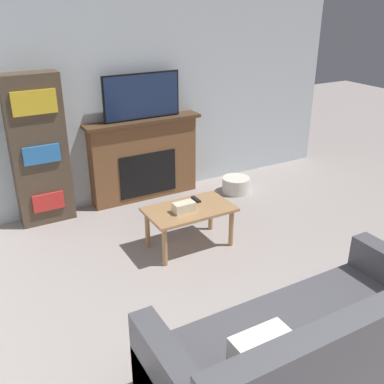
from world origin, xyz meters
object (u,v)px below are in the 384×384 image
(coffee_table, at_px, (189,214))
(couch, at_px, (309,356))
(fireplace, at_px, (144,159))
(bookshelf, at_px, (39,151))
(storage_basket, at_px, (236,185))
(tv, at_px, (142,96))

(coffee_table, bearing_deg, couch, -96.69)
(fireplace, distance_m, bookshelf, 1.31)
(couch, bearing_deg, bookshelf, 105.19)
(coffee_table, bearing_deg, storage_basket, 36.85)
(tv, relative_size, couch, 0.47)
(coffee_table, bearing_deg, bookshelf, 130.52)
(tv, bearing_deg, couch, -95.85)
(fireplace, relative_size, storage_basket, 4.07)
(couch, relative_size, coffee_table, 2.32)
(coffee_table, relative_size, storage_basket, 2.45)
(fireplace, bearing_deg, storage_basket, -22.38)
(fireplace, xyz_separation_m, storage_basket, (1.12, -0.46, -0.43))
(couch, distance_m, storage_basket, 3.31)
(bookshelf, bearing_deg, couch, -74.81)
(fireplace, relative_size, bookshelf, 0.87)
(bookshelf, height_order, storage_basket, bookshelf)
(coffee_table, xyz_separation_m, storage_basket, (1.23, 0.92, -0.28))
(storage_basket, bearing_deg, coffee_table, -143.15)
(fireplace, height_order, couch, fireplace)
(fireplace, relative_size, tv, 1.52)
(fireplace, xyz_separation_m, coffee_table, (-0.11, -1.38, -0.15))
(tv, relative_size, storage_basket, 2.68)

